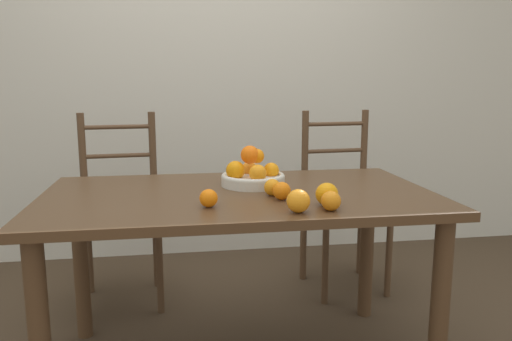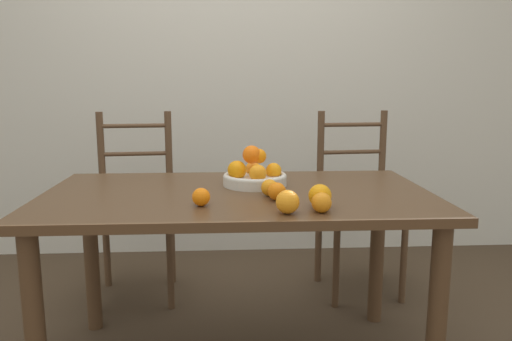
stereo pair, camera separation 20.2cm
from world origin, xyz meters
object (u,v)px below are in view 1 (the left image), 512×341
at_px(chair_right, 342,207).
at_px(orange_loose_2, 282,191).
at_px(orange_loose_5, 327,194).
at_px(chair_left, 121,216).
at_px(orange_loose_1, 298,201).
at_px(orange_loose_4, 272,187).
at_px(orange_loose_3, 331,201).
at_px(fruit_bowl, 252,175).
at_px(orange_loose_0, 209,198).

bearing_deg(chair_right, orange_loose_2, -126.24).
bearing_deg(orange_loose_5, chair_left, 129.58).
relative_size(orange_loose_1, orange_loose_4, 1.23).
xyz_separation_m(orange_loose_3, orange_loose_4, (-0.16, 0.26, -0.00)).
xyz_separation_m(orange_loose_5, chair_right, (0.42, 1.02, -0.32)).
height_order(orange_loose_2, chair_right, chair_right).
relative_size(orange_loose_2, orange_loose_3, 0.99).
bearing_deg(chair_right, orange_loose_4, -129.48).
xyz_separation_m(fruit_bowl, chair_left, (-0.63, 0.64, -0.33)).
bearing_deg(chair_left, orange_loose_3, -57.56).
distance_m(orange_loose_3, chair_right, 1.22).
bearing_deg(orange_loose_3, orange_loose_0, 164.58).
height_order(orange_loose_3, chair_right, chair_right).
height_order(orange_loose_3, orange_loose_4, orange_loose_3).
bearing_deg(fruit_bowl, orange_loose_3, -66.01).
relative_size(orange_loose_1, orange_loose_2, 1.18).
height_order(orange_loose_4, chair_left, chair_left).
bearing_deg(orange_loose_5, orange_loose_0, 174.74).
relative_size(orange_loose_2, chair_left, 0.07).
distance_m(orange_loose_2, orange_loose_5, 0.18).
distance_m(chair_left, chair_right, 1.26).
bearing_deg(orange_loose_4, orange_loose_2, -73.72).
bearing_deg(orange_loose_4, orange_loose_3, -58.58).
bearing_deg(orange_loose_4, fruit_bowl, 103.27).
distance_m(orange_loose_1, orange_loose_3, 0.12).
relative_size(orange_loose_3, orange_loose_5, 0.84).
distance_m(orange_loose_0, chair_right, 1.33).
bearing_deg(orange_loose_3, orange_loose_4, 121.42).
xyz_separation_m(orange_loose_2, orange_loose_5, (0.14, -0.11, 0.01)).
height_order(orange_loose_1, orange_loose_2, orange_loose_1).
height_order(orange_loose_2, orange_loose_4, orange_loose_2).
distance_m(orange_loose_0, orange_loose_2, 0.29).
bearing_deg(orange_loose_0, orange_loose_3, -15.42).
height_order(orange_loose_5, chair_left, chair_left).
height_order(orange_loose_5, chair_right, chair_right).
xyz_separation_m(orange_loose_1, orange_loose_3, (0.12, 0.01, -0.01)).
xyz_separation_m(orange_loose_1, orange_loose_2, (-0.02, 0.19, -0.01)).
xyz_separation_m(orange_loose_0, orange_loose_3, (0.42, -0.11, 0.00)).
distance_m(fruit_bowl, orange_loose_0, 0.41).
bearing_deg(chair_right, chair_left, 175.18).
xyz_separation_m(orange_loose_0, chair_right, (0.84, 0.98, -0.32)).
height_order(orange_loose_4, orange_loose_5, orange_loose_5).
bearing_deg(orange_loose_1, chair_right, 63.85).
distance_m(orange_loose_1, orange_loose_5, 0.15).
bearing_deg(orange_loose_4, orange_loose_5, -47.65).
bearing_deg(chair_left, orange_loose_1, -61.80).
bearing_deg(orange_loose_2, orange_loose_0, -166.51).
distance_m(orange_loose_3, orange_loose_5, 0.08).
xyz_separation_m(orange_loose_2, chair_right, (0.56, 0.92, -0.32)).
bearing_deg(orange_loose_5, orange_loose_2, 143.44).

